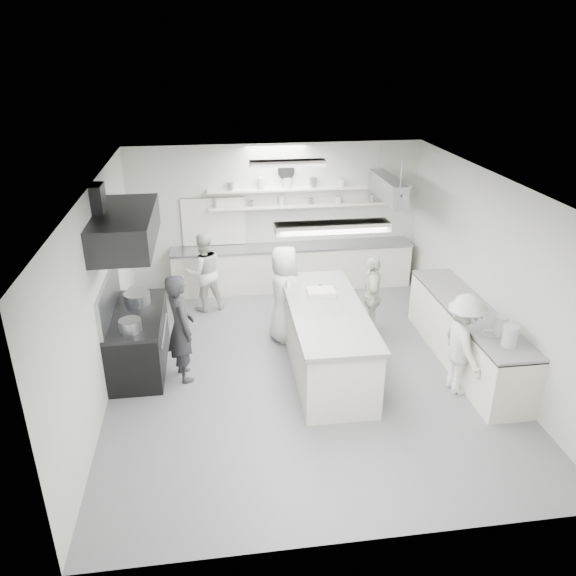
{
  "coord_description": "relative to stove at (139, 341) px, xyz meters",
  "views": [
    {
      "loc": [
        -1.32,
        -7.66,
        4.84
      ],
      "look_at": [
        -0.16,
        0.6,
        1.15
      ],
      "focal_mm": 34.79,
      "sensor_mm": 36.0,
      "label": 1
    }
  ],
  "objects": [
    {
      "name": "bowl_island_a",
      "position": [
        3.08,
        0.23,
        0.63
      ],
      "size": [
        0.35,
        0.35,
        0.07
      ],
      "primitive_type": "imported",
      "rotation": [
        0.0,
        0.0,
        -0.31
      ],
      "color": "#969BA0",
      "rests_on": "prep_island"
    },
    {
      "name": "wall_front",
      "position": [
        2.6,
        -3.9,
        1.05
      ],
      "size": [
        6.0,
        0.04,
        3.0
      ],
      "primitive_type": "cube",
      "color": "silver",
      "rests_on": "floor"
    },
    {
      "name": "stove_pot",
      "position": [
        0.0,
        0.36,
        0.58
      ],
      "size": [
        0.42,
        0.42,
        0.23
      ],
      "primitive_type": "cylinder",
      "color": "#969BA0",
      "rests_on": "stove"
    },
    {
      "name": "light_fixture_rear",
      "position": [
        2.6,
        1.4,
        2.49
      ],
      "size": [
        1.3,
        0.25,
        0.1
      ],
      "primitive_type": "cube",
      "color": "silver",
      "rests_on": "ceiling"
    },
    {
      "name": "shelf_lower",
      "position": [
        3.3,
        2.97,
        1.3
      ],
      "size": [
        4.2,
        0.26,
        0.04
      ],
      "primitive_type": "cube",
      "color": "silver",
      "rests_on": "wall_back"
    },
    {
      "name": "cook_stove",
      "position": [
        0.71,
        -0.42,
        0.42
      ],
      "size": [
        0.59,
        0.73,
        1.73
      ],
      "primitive_type": "imported",
      "rotation": [
        0.0,
        0.0,
        1.88
      ],
      "color": "#2C2C2F",
      "rests_on": "floor"
    },
    {
      "name": "pass_through_window",
      "position": [
        1.3,
        3.08,
        1.0
      ],
      "size": [
        1.3,
        0.04,
        1.0
      ],
      "primitive_type": "cube",
      "color": "black",
      "rests_on": "wall_back"
    },
    {
      "name": "cook_back",
      "position": [
        1.05,
        1.99,
        0.33
      ],
      "size": [
        0.9,
        0.78,
        1.57
      ],
      "primitive_type": "imported",
      "rotation": [
        0.0,
        0.0,
        -2.85
      ],
      "color": "silver",
      "rests_on": "floor"
    },
    {
      "name": "cook_right",
      "position": [
        4.81,
        -1.36,
        0.33
      ],
      "size": [
        0.59,
        1.02,
        1.57
      ],
      "primitive_type": "imported",
      "rotation": [
        0.0,
        0.0,
        1.58
      ],
      "color": "silver",
      "rests_on": "floor"
    },
    {
      "name": "wall_left",
      "position": [
        -0.4,
        -0.4,
        1.05
      ],
      "size": [
        0.04,
        7.0,
        3.0
      ],
      "primitive_type": "cube",
      "color": "silver",
      "rests_on": "floor"
    },
    {
      "name": "wall_back",
      "position": [
        2.6,
        3.1,
        1.05
      ],
      "size": [
        6.0,
        0.04,
        3.0
      ],
      "primitive_type": "cube",
      "color": "silver",
      "rests_on": "floor"
    },
    {
      "name": "stove",
      "position": [
        0.0,
        0.0,
        0.0
      ],
      "size": [
        0.8,
        1.8,
        0.9
      ],
      "primitive_type": "cube",
      "color": "black",
      "rests_on": "floor"
    },
    {
      "name": "light_fixture_front",
      "position": [
        2.6,
        -2.2,
        2.49
      ],
      "size": [
        1.3,
        0.25,
        0.1
      ],
      "primitive_type": "cube",
      "color": "silver",
      "rests_on": "ceiling"
    },
    {
      "name": "prep_island",
      "position": [
        2.94,
        -0.51,
        0.07
      ],
      "size": [
        1.1,
        2.86,
        1.05
      ],
      "primitive_type": "cube",
      "rotation": [
        0.0,
        0.0,
        -0.01
      ],
      "color": "silver",
      "rests_on": "floor"
    },
    {
      "name": "bowl_right",
      "position": [
        5.16,
        -1.46,
        0.52
      ],
      "size": [
        0.29,
        0.29,
        0.06
      ],
      "primitive_type": "imported",
      "rotation": [
        0.0,
        0.0,
        -0.34
      ],
      "color": "silver",
      "rests_on": "right_counter"
    },
    {
      "name": "pot_rack",
      "position": [
        4.6,
        2.0,
        1.85
      ],
      "size": [
        0.3,
        1.6,
        0.4
      ],
      "primitive_type": "cube",
      "color": "#969BA0",
      "rests_on": "ceiling"
    },
    {
      "name": "floor",
      "position": [
        2.6,
        -0.4,
        -0.46
      ],
      "size": [
        6.0,
        7.0,
        0.02
      ],
      "primitive_type": "cube",
      "color": "gray",
      "rests_on": "ground"
    },
    {
      "name": "wall_clock",
      "position": [
        2.8,
        3.06,
        2.0
      ],
      "size": [
        0.32,
        0.05,
        0.32
      ],
      "primitive_type": "cylinder",
      "rotation": [
        1.57,
        0.0,
        0.0
      ],
      "color": "white",
      "rests_on": "wall_back"
    },
    {
      "name": "cook_island_right",
      "position": [
        3.99,
        0.6,
        0.27
      ],
      "size": [
        0.57,
        0.91,
        1.45
      ],
      "primitive_type": "imported",
      "rotation": [
        0.0,
        0.0,
        -1.85
      ],
      "color": "silver",
      "rests_on": "floor"
    },
    {
      "name": "right_counter",
      "position": [
        5.25,
        -0.6,
        0.02
      ],
      "size": [
        0.74,
        3.3,
        0.94
      ],
      "primitive_type": "cube",
      "color": "silver",
      "rests_on": "floor"
    },
    {
      "name": "cook_island_left",
      "position": [
        2.43,
        0.6,
        0.41
      ],
      "size": [
        0.63,
        0.89,
        1.72
      ],
      "primitive_type": "imported",
      "rotation": [
        0.0,
        0.0,
        1.67
      ],
      "color": "silver",
      "rests_on": "floor"
    },
    {
      "name": "back_counter",
      "position": [
        2.9,
        2.8,
        0.01
      ],
      "size": [
        5.0,
        0.6,
        0.92
      ],
      "primitive_type": "cube",
      "color": "silver",
      "rests_on": "floor"
    },
    {
      "name": "wall_right",
      "position": [
        5.6,
        -0.4,
        1.05
      ],
      "size": [
        0.04,
        7.0,
        3.0
      ],
      "primitive_type": "cube",
      "color": "silver",
      "rests_on": "floor"
    },
    {
      "name": "ceiling",
      "position": [
        2.6,
        -0.4,
        2.56
      ],
      "size": [
        6.0,
        7.0,
        0.02
      ],
      "primitive_type": "cube",
      "color": "silver",
      "rests_on": "wall_back"
    },
    {
      "name": "exhaust_hood",
      "position": [
        0.0,
        -0.0,
        1.9
      ],
      "size": [
        0.85,
        2.0,
        0.5
      ],
      "primitive_type": "cube",
      "color": "black",
      "rests_on": "wall_left"
    },
    {
      "name": "shelf_upper",
      "position": [
        3.3,
        2.97,
        1.65
      ],
      "size": [
        4.2,
        0.26,
        0.04
      ],
      "primitive_type": "cube",
      "color": "silver",
      "rests_on": "wall_back"
    },
    {
      "name": "bowl_island_b",
      "position": [
        2.93,
        -0.01,
        0.63
      ],
      "size": [
        0.22,
        0.22,
        0.06
      ],
      "primitive_type": "imported",
      "rotation": [
        0.0,
        0.0,
        0.15
      ],
      "color": "silver",
      "rests_on": "prep_island"
    }
  ]
}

